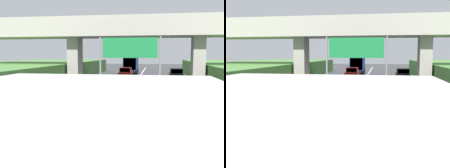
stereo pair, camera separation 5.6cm
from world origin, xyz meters
The scene contains 7 objects.
lane_centre_stripe centered at (0.00, 28.20, 0.00)m, with size 0.20×96.39×0.01m, color white.
overpass_bridge centered at (0.00, 35.24, 5.88)m, with size 40.00×4.80×7.80m.
overhead_highway_sign centered at (0.00, 29.80, 3.91)m, with size 5.88×0.18×5.30m.
truck_blue centered at (-1.85, 52.44, 1.93)m, with size 2.44×7.30×3.44m.
car_red centered at (-1.77, 42.38, 0.86)m, with size 1.86×4.10×1.72m.
car_black centered at (5.25, 41.05, 0.86)m, with size 1.86×4.10×1.72m.
construction_barrel_3 centered at (6.66, 23.23, 0.46)m, with size 0.57×0.57×0.90m.
Camera 1 is at (2.33, 5.19, 3.68)m, focal length 41.48 mm.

